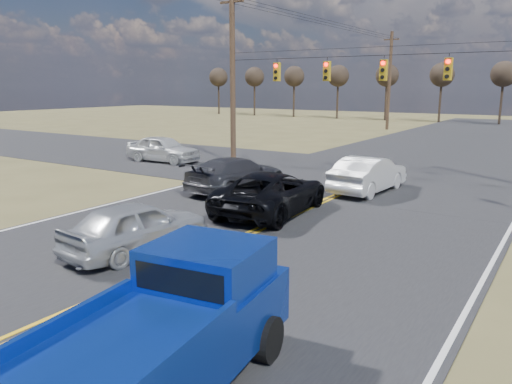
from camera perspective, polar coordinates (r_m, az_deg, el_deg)
The scene contains 12 objects.
ground at distance 11.35m, azimuth -19.17°, elevation -12.36°, with size 160.00×160.00×0.00m, color brown.
road_main at distance 18.77m, azimuth 5.55°, elevation -2.07°, with size 14.00×120.00×0.02m, color #28282B.
road_cross at distance 25.98m, azimuth 13.76°, elevation 1.59°, with size 120.00×12.00×0.02m, color #28282B.
signal_gantry at distance 25.22m, azimuth 15.28°, elevation 12.78°, with size 19.60×4.83×10.00m.
utility_poles at distance 24.64m, azimuth 13.59°, elevation 13.28°, with size 19.60×58.32×10.00m.
treeline at distance 34.19m, azimuth 19.43°, elevation 13.31°, with size 87.00×117.80×7.40m.
pickup_truck at distance 7.68m, azimuth -10.44°, elevation -15.92°, with size 2.75×5.66×2.04m.
silver_suv at distance 14.26m, azimuth -13.48°, elevation -3.85°, with size 1.74×4.33×1.47m, color #B4B7BD.
black_suv at distance 18.10m, azimuth 1.83°, elevation -0.06°, with size 2.54×5.52×1.53m, color black.
white_car_queue at distance 22.27m, azimuth 12.73°, elevation 1.99°, with size 1.66×4.75×1.57m, color silver.
dgrey_car_queue at distance 21.93m, azimuth -2.18°, elevation 2.04°, with size 2.11×5.19×1.51m, color #39393F.
cross_car_west at distance 30.94m, azimuth -10.59°, elevation 4.87°, with size 4.72×1.90×1.61m, color silver.
Camera 1 is at (8.36, -6.17, 4.57)m, focal length 35.00 mm.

